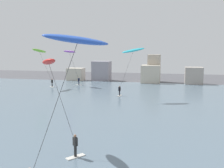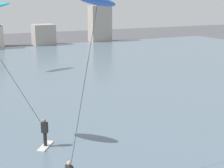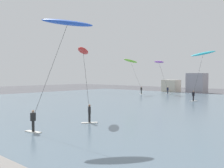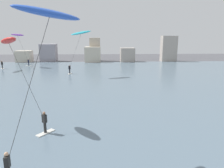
{
  "view_description": "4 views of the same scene",
  "coord_description": "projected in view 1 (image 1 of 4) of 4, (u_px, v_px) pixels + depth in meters",
  "views": [
    {
      "loc": [
        3.0,
        -1.81,
        7.62
      ],
      "look_at": [
        -1.38,
        16.69,
        5.04
      ],
      "focal_mm": 41.69,
      "sensor_mm": 36.0,
      "label": 1
    },
    {
      "loc": [
        -7.61,
        -2.83,
        8.18
      ],
      "look_at": [
        -0.17,
        12.71,
        3.76
      ],
      "focal_mm": 53.78,
      "sensor_mm": 36.0,
      "label": 2
    },
    {
      "loc": [
        13.48,
        -1.13,
        4.35
      ],
      "look_at": [
        1.68,
        11.74,
        3.72
      ],
      "focal_mm": 42.38,
      "sensor_mm": 36.0,
      "label": 3
    },
    {
      "loc": [
        0.73,
        0.07,
        7.07
      ],
      "look_at": [
        1.3,
        12.89,
        4.09
      ],
      "focal_mm": 34.0,
      "sensor_mm": 36.0,
      "label": 4
    }
  ],
  "objects": [
    {
      "name": "kitesurfer_cyan",
      "position": [
        132.0,
        54.0,
        38.36
      ],
      "size": [
        4.66,
        4.26,
        7.86
      ],
      "color": "silver",
      "rests_on": "water_bay"
    },
    {
      "name": "water_bay",
      "position": [
        148.0,
        110.0,
        32.59
      ],
      "size": [
        84.0,
        52.0,
        0.1
      ],
      "primitive_type": "cube",
      "color": "slate",
      "rests_on": "ground"
    },
    {
      "name": "kitesurfer_purple",
      "position": [
        70.0,
        54.0,
        52.72
      ],
      "size": [
        4.09,
        3.26,
        7.32
      ],
      "color": "silver",
      "rests_on": "water_bay"
    },
    {
      "name": "kitesurfer_red",
      "position": [
        52.0,
        72.0,
        19.27
      ],
      "size": [
        4.38,
        3.64,
        6.94
      ],
      "color": "silver",
      "rests_on": "water_bay"
    },
    {
      "name": "kitesurfer_blue",
      "position": [
        74.0,
        51.0,
        13.17
      ],
      "size": [
        4.45,
        3.68,
        8.39
      ],
      "color": "silver",
      "rests_on": "water_bay"
    },
    {
      "name": "kitesurfer_lime",
      "position": [
        40.0,
        54.0,
        49.6
      ],
      "size": [
        3.32,
        4.09,
        7.75
      ],
      "color": "silver",
      "rests_on": "water_bay"
    },
    {
      "name": "far_shore_buildings",
      "position": [
        158.0,
        72.0,
        58.56
      ],
      "size": [
        42.47,
        5.52,
        6.85
      ],
      "color": "beige",
      "rests_on": "ground"
    }
  ]
}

